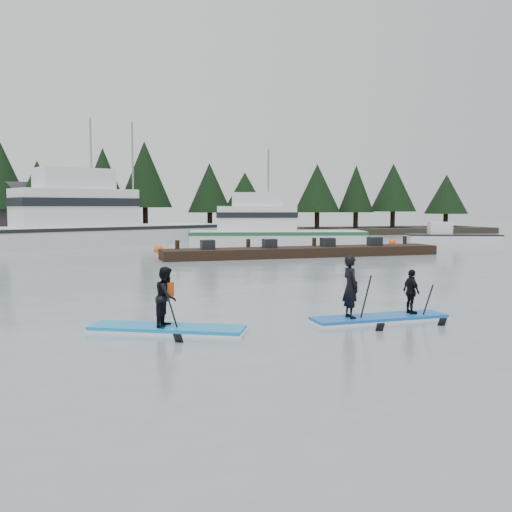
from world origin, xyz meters
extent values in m
plane|color=gray|center=(0.00, 0.00, 0.00)|extent=(160.00, 160.00, 0.00)
cube|color=#2D281E|center=(0.00, 42.00, 0.30)|extent=(70.00, 8.00, 0.60)
cube|color=#4C4C51|center=(-14.00, 44.00, 2.50)|extent=(18.00, 6.00, 5.00)
cube|color=silver|center=(-5.04, 31.50, 0.12)|extent=(19.20, 12.42, 2.50)
cube|color=white|center=(-7.09, 30.58, 2.72)|extent=(9.22, 6.87, 2.70)
cylinder|color=gray|center=(-5.89, 31.12, 5.35)|extent=(0.14, 0.14, 7.95)
cube|color=silver|center=(7.39, 27.54, 0.09)|extent=(13.32, 6.26, 1.83)
cube|color=white|center=(5.88, 27.86, 1.93)|extent=(6.20, 3.79, 1.83)
cylinder|color=gray|center=(6.76, 27.67, 4.03)|extent=(0.14, 0.14, 6.03)
cube|color=silver|center=(19.91, 23.79, 0.38)|extent=(6.87, 4.04, 0.77)
cube|color=black|center=(5.75, 17.14, 0.27)|extent=(16.06, 2.68, 0.53)
sphere|color=#FF530C|center=(15.84, 25.49, 0.00)|extent=(0.53, 0.53, 0.53)
sphere|color=#FF530C|center=(7.87, 19.69, 0.00)|extent=(0.50, 0.50, 0.50)
sphere|color=#FF530C|center=(-1.84, 22.54, 0.00)|extent=(0.59, 0.59, 0.59)
cube|color=#1582C5|center=(-3.79, -0.34, 0.07)|extent=(3.56, 2.24, 0.13)
imported|color=black|center=(-3.79, -0.34, 0.81)|extent=(0.74, 0.81, 1.35)
cube|color=red|center=(-3.79, -0.34, 0.97)|extent=(0.36, 0.31, 0.32)
cylinder|color=black|center=(-3.65, -0.64, 0.35)|extent=(0.51, 0.78, 1.52)
cube|color=#135BB4|center=(1.44, -0.44, 0.06)|extent=(3.50, 0.96, 0.12)
imported|color=black|center=(0.64, -0.48, 0.89)|extent=(0.39, 0.57, 1.53)
cylinder|color=black|center=(0.90, -0.69, 0.44)|extent=(0.13, 0.94, 1.59)
imported|color=black|center=(2.34, -0.41, 0.69)|extent=(0.30, 0.67, 1.13)
cylinder|color=black|center=(2.60, -0.61, 0.22)|extent=(0.12, 0.86, 1.45)
camera|label=1|loc=(-5.12, -13.12, 2.83)|focal=40.00mm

